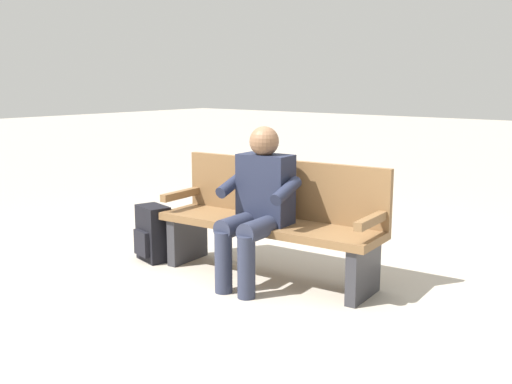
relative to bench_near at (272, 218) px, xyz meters
The scene contains 4 objects.
ground_plane 0.46m from the bench_near, 95.19° to the left, with size 40.00×40.00×0.00m, color #A89E8E.
bench_near is the anchor object (origin of this frame).
person_seated 0.29m from the bench_near, 98.77° to the left, with size 0.60×0.60×1.18m.
backpack 1.10m from the bench_near, 17.39° to the left, with size 0.33×0.28×0.47m.
Camera 1 is at (-2.72, 3.49, 1.51)m, focal length 41.77 mm.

